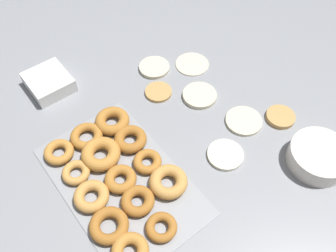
% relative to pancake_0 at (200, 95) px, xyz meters
% --- Properties ---
extents(ground_plane, '(3.00, 3.00, 0.00)m').
position_rel_pancake_0_xyz_m(ground_plane, '(0.01, -0.10, -0.01)').
color(ground_plane, gray).
extents(pancake_0, '(0.11, 0.11, 0.01)m').
position_rel_pancake_0_xyz_m(pancake_0, '(0.00, 0.00, 0.00)').
color(pancake_0, beige).
rests_on(pancake_0, ground_plane).
extents(pancake_1, '(0.11, 0.11, 0.01)m').
position_rel_pancake_0_xyz_m(pancake_1, '(0.16, 0.04, -0.00)').
color(pancake_1, beige).
rests_on(pancake_1, ground_plane).
extents(pancake_2, '(0.12, 0.12, 0.01)m').
position_rel_pancake_0_xyz_m(pancake_2, '(-0.13, 0.08, -0.00)').
color(pancake_2, beige).
rests_on(pancake_2, ground_plane).
extents(pancake_3, '(0.09, 0.09, 0.02)m').
position_rel_pancake_0_xyz_m(pancake_3, '(0.23, 0.14, 0.00)').
color(pancake_3, tan).
rests_on(pancake_3, ground_plane).
extents(pancake_4, '(0.11, 0.11, 0.01)m').
position_rel_pancake_0_xyz_m(pancake_4, '(-0.20, -0.04, -0.00)').
color(pancake_4, beige).
rests_on(pancake_4, ground_plane).
extents(pancake_5, '(0.11, 0.11, 0.01)m').
position_rel_pancake_0_xyz_m(pancake_5, '(0.22, -0.09, -0.00)').
color(pancake_5, silver).
rests_on(pancake_5, ground_plane).
extents(pancake_6, '(0.09, 0.09, 0.01)m').
position_rel_pancake_0_xyz_m(pancake_6, '(-0.10, -0.10, -0.00)').
color(pancake_6, tan).
rests_on(pancake_6, ground_plane).
extents(donut_tray, '(0.49, 0.31, 0.04)m').
position_rel_pancake_0_xyz_m(donut_tray, '(0.09, -0.38, 0.01)').
color(donut_tray, '#93969B').
rests_on(donut_tray, ground_plane).
extents(batter_bowl, '(0.17, 0.17, 0.06)m').
position_rel_pancake_0_xyz_m(batter_bowl, '(0.40, 0.10, 0.02)').
color(batter_bowl, silver).
rests_on(batter_bowl, ground_plane).
extents(container_stack, '(0.14, 0.13, 0.05)m').
position_rel_pancake_0_xyz_m(container_stack, '(-0.34, -0.37, 0.02)').
color(container_stack, white).
rests_on(container_stack, ground_plane).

